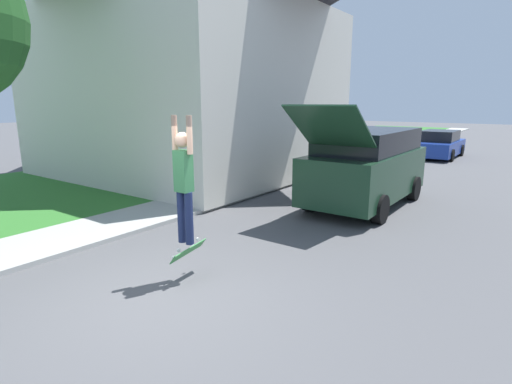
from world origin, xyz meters
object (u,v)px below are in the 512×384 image
Objects in this scene: skateboarder at (184,179)px; skateboard at (188,250)px; suv_parked at (367,166)px; car_down_street at (439,145)px.

skateboarder is 1.21m from skateboard.
skateboarder is at bearing -94.55° from suv_parked.
car_down_street is 5.69× the size of skateboard.
car_down_street reaches higher than skateboard.
skateboarder reaches higher than skateboard.
skateboarder is at bearing -89.59° from car_down_street.
suv_parked is 2.70× the size of skateboarder.
suv_parked is 6.49m from skateboarder.
car_down_street is 18.55m from skateboard.
suv_parked is 6.43m from skateboard.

